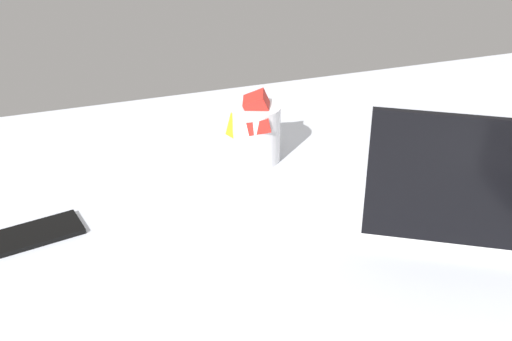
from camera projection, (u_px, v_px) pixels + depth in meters
The scene contains 4 objects.
bed_mattress at pixel (419, 288), 109.93cm from camera, with size 180.00×140.00×18.00cm, color #B7BCC6.
laptop at pixel (470, 203), 107.42cm from camera, with size 40.07×36.38×23.00cm.
snack_cup at pixel (256, 131), 126.66cm from camera, with size 9.95×10.18×13.91cm.
cell_phone at pixel (37, 233), 107.06cm from camera, with size 6.80×14.00×0.80cm, color black.
Camera 1 is at (52.30, 73.65, 79.74)cm, focal length 47.30 mm.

